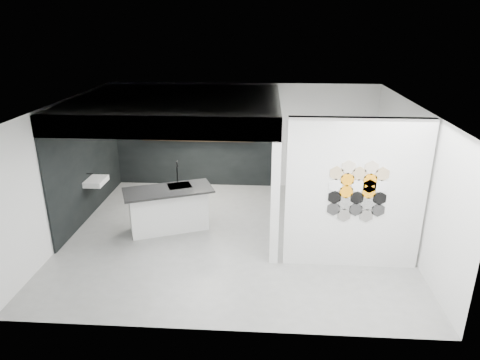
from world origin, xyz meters
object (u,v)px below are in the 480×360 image
kettle (246,137)px  bottle_dark (182,136)px  glass_bowl (248,138)px  glass_vase (248,138)px  utensil_cup (169,137)px  kitchen_island (169,208)px  wall_basin (96,181)px  partition_panel (355,195)px  stockpot (153,135)px

kettle → bottle_dark: bottle_dark is taller
glass_bowl → glass_vase: 0.01m
utensil_cup → kitchen_island: bearing=-78.9°
kitchen_island → bottle_dark: (-0.20, 2.68, 0.91)m
bottle_dark → utensil_cup: bottle_dark is taller
wall_basin → glass_vase: size_ratio=4.75×
partition_panel → utensil_cup: size_ratio=31.44×
wall_basin → kettle: kettle is taller
partition_panel → kettle: bearing=119.0°
partition_panel → utensil_cup: 5.70m
glass_bowl → glass_vase: glass_vase is taller
stockpot → utensil_cup: bearing=0.0°
utensil_cup → partition_panel: bearing=-42.7°
stockpot → kettle: (2.48, 0.00, -0.01)m
glass_vase → stockpot: bearing=180.0°
glass_vase → utensil_cup: glass_vase is taller
partition_panel → kettle: 4.42m
glass_vase → utensil_cup: (-2.12, 0.00, -0.02)m
kitchen_island → kettle: size_ratio=9.83×
kitchen_island → glass_bowl: kitchen_island is taller
partition_panel → kitchen_island: 3.95m
kitchen_island → glass_vase: size_ratio=15.97×
stockpot → glass_vase: stockpot is taller
glass_bowl → utensil_cup: 2.12m
bottle_dark → glass_bowl: bearing=0.0°
wall_basin → stockpot: size_ratio=2.62×
glass_bowl → bottle_dark: 1.78m
partition_panel → kitchen_island: bearing=162.1°
kitchen_island → glass_bowl: bearing=37.5°
kettle → partition_panel: bearing=-79.0°
utensil_cup → stockpot: bearing=180.0°
kitchen_island → glass_bowl: size_ratio=13.28×
glass_bowl → partition_panel: bearing=-61.8°
wall_basin → glass_bowl: (3.39, 2.07, 0.52)m
glass_vase → partition_panel: bearing=-61.8°
stockpot → bottle_dark: size_ratio=1.30×
wall_basin → bottle_dark: size_ratio=3.41×
stockpot → kettle: 2.48m
kitchen_island → glass_vase: 3.24m
partition_panel → wall_basin: size_ratio=4.67×
partition_panel → bottle_dark: bearing=135.0°
utensil_cup → wall_basin: bearing=-121.7°
partition_panel → bottle_dark: size_ratio=15.91×
stockpot → glass_bowl: bearing=0.0°
wall_basin → glass_vase: glass_vase is taller
glass_bowl → utensil_cup: size_ratio=1.70×
partition_panel → bottle_dark: 5.46m
kitchen_island → kettle: kettle is taller
stockpot → utensil_cup: (0.43, 0.00, -0.05)m
partition_panel → glass_vase: (-2.08, 3.87, -0.02)m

